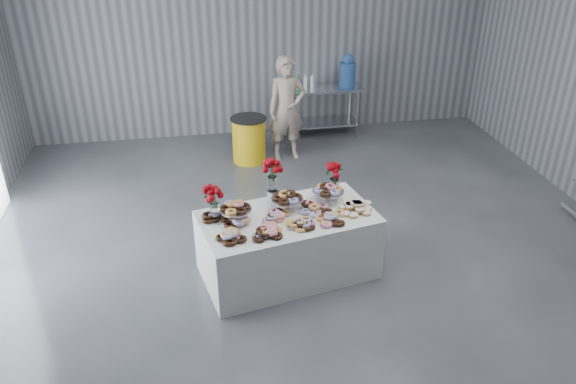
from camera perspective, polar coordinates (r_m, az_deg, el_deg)
name	(u,v)px	position (r m, az deg, el deg)	size (l,w,h in m)	color
ground	(318,276)	(6.49, 3.02, -8.51)	(9.00, 9.00, 0.00)	#383A3F
room_walls	(294,43)	(5.36, 0.63, 14.88)	(8.04, 9.04, 4.02)	gray
display_table	(288,245)	(6.33, 0.00, -5.38)	(1.90, 1.00, 0.75)	white
prep_table	(318,102)	(9.96, 3.10, 9.07)	(1.50, 0.60, 0.90)	silver
donut_mounds	(289,215)	(6.06, 0.09, -2.33)	(1.80, 0.80, 0.09)	#DDB551
cake_stand_left	(235,208)	(6.03, -5.39, -1.61)	(0.36, 0.36, 0.17)	silver
cake_stand_mid	(287,198)	(6.20, -0.08, -0.60)	(0.36, 0.36, 0.17)	silver
cake_stand_right	(328,190)	(6.37, 4.10, 0.21)	(0.36, 0.36, 0.17)	silver
danish_pile	(356,205)	(6.27, 6.90, -1.36)	(0.48, 0.48, 0.11)	white
bouquet_left	(214,194)	(5.99, -7.56, -0.22)	(0.26, 0.26, 0.42)	white
bouquet_right	(335,170)	(6.48, 4.78, 2.24)	(0.26, 0.26, 0.42)	white
bouquet_center	(272,172)	(6.22, -1.62, 1.99)	(0.26, 0.26, 0.57)	silver
water_jug	(347,71)	(9.92, 6.06, 12.10)	(0.28, 0.28, 0.55)	#3A6DC6
drink_bottles	(302,82)	(9.67, 1.42, 11.11)	(0.54, 0.08, 0.27)	#268C33
person	(287,109)	(8.98, -0.12, 8.44)	(0.61, 0.40, 1.68)	#CC8C93
trash_barrel	(249,139)	(9.05, -3.99, 5.35)	(0.57, 0.57, 0.74)	gold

